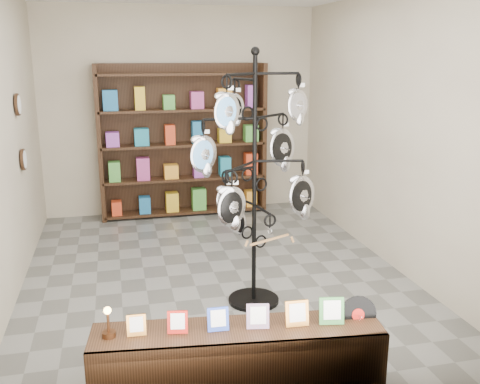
% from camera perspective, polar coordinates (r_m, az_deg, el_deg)
% --- Properties ---
extents(ground, '(5.00, 5.00, 0.00)m').
position_cam_1_polar(ground, '(5.96, -2.83, -8.52)').
color(ground, slate).
rests_on(ground, ground).
extents(room_envelope, '(5.00, 5.00, 5.00)m').
position_cam_1_polar(room_envelope, '(5.50, -3.07, 9.51)').
color(room_envelope, beige).
rests_on(room_envelope, ground).
extents(display_tree, '(1.28, 1.28, 2.39)m').
position_cam_1_polar(display_tree, '(4.85, 1.56, 3.24)').
color(display_tree, black).
rests_on(display_tree, ground).
extents(front_shelf, '(2.05, 0.64, 0.71)m').
position_cam_1_polar(front_shelf, '(3.92, -0.21, -17.51)').
color(front_shelf, black).
rests_on(front_shelf, ground).
extents(back_shelving, '(2.42, 0.36, 2.20)m').
position_cam_1_polar(back_shelving, '(7.86, -6.05, 4.94)').
color(back_shelving, black).
rests_on(back_shelving, ground).
extents(wall_clocks, '(0.03, 0.24, 0.84)m').
position_cam_1_polar(wall_clocks, '(6.32, -22.37, 5.90)').
color(wall_clocks, black).
rests_on(wall_clocks, ground).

